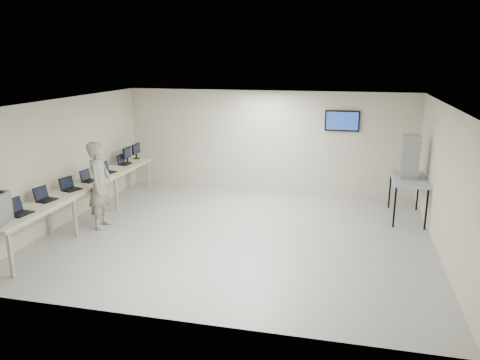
# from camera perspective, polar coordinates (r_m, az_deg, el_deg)

# --- Properties ---
(room) EXTENTS (8.01, 7.01, 2.81)m
(room) POSITION_cam_1_polar(r_m,az_deg,el_deg) (9.70, -0.00, 1.27)
(room) COLOR gray
(room) RESTS_ON ground
(workbench) EXTENTS (0.76, 6.00, 0.90)m
(workbench) POSITION_cam_1_polar(r_m,az_deg,el_deg) (11.17, -18.47, -0.78)
(workbench) COLOR beige
(workbench) RESTS_ON ground
(laptop_0) EXTENTS (0.35, 0.41, 0.30)m
(laptop_0) POSITION_cam_1_polar(r_m,az_deg,el_deg) (9.43, -25.45, -3.34)
(laptop_0) COLOR black
(laptop_0) RESTS_ON workbench
(laptop_1) EXTENTS (0.36, 0.41, 0.28)m
(laptop_1) POSITION_cam_1_polar(r_m,az_deg,el_deg) (10.10, -22.75, -1.93)
(laptop_1) COLOR black
(laptop_1) RESTS_ON workbench
(laptop_2) EXTENTS (0.40, 0.42, 0.28)m
(laptop_2) POSITION_cam_1_polar(r_m,az_deg,el_deg) (10.70, -20.06, -0.77)
(laptop_2) COLOR black
(laptop_2) RESTS_ON workbench
(laptop_3) EXTENTS (0.33, 0.38, 0.27)m
(laptop_3) POSITION_cam_1_polar(r_m,az_deg,el_deg) (11.31, -18.04, 0.20)
(laptop_3) COLOR black
(laptop_3) RESTS_ON workbench
(laptop_4) EXTENTS (0.36, 0.40, 0.27)m
(laptop_4) POSITION_cam_1_polar(r_m,az_deg,el_deg) (12.00, -15.99, 1.18)
(laptop_4) COLOR black
(laptop_4) RESTS_ON workbench
(laptop_5) EXTENTS (0.31, 0.36, 0.26)m
(laptop_5) POSITION_cam_1_polar(r_m,az_deg,el_deg) (12.84, -14.06, 2.16)
(laptop_5) COLOR black
(laptop_5) RESTS_ON workbench
(monitor_near) EXTENTS (0.19, 0.42, 0.42)m
(monitor_near) POSITION_cam_1_polar(r_m,az_deg,el_deg) (12.96, -13.60, 3.14)
(monitor_near) COLOR black
(monitor_near) RESTS_ON workbench
(monitor_far) EXTENTS (0.19, 0.43, 0.43)m
(monitor_far) POSITION_cam_1_polar(r_m,az_deg,el_deg) (13.45, -12.56, 3.64)
(monitor_far) COLOR black
(monitor_far) RESTS_ON workbench
(soldier) EXTENTS (0.55, 0.76, 1.93)m
(soldier) POSITION_cam_1_polar(r_m,az_deg,el_deg) (10.65, -16.70, -0.61)
(soldier) COLOR gray
(soldier) RESTS_ON ground
(side_table) EXTENTS (0.76, 1.63, 0.98)m
(side_table) POSITION_cam_1_polar(r_m,az_deg,el_deg) (11.48, 19.87, -0.08)
(side_table) COLOR #949FA6
(side_table) RESTS_ON ground
(storage_bins) EXTENTS (0.38, 0.42, 1.00)m
(storage_bins) POSITION_cam_1_polar(r_m,az_deg,el_deg) (11.35, 20.02, 2.71)
(storage_bins) COLOR #9C9C9C
(storage_bins) RESTS_ON side_table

